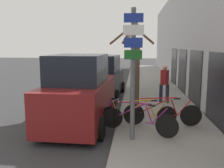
{
  "coord_description": "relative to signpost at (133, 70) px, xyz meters",
  "views": [
    {
      "loc": [
        1.6,
        -2.46,
        2.73
      ],
      "look_at": [
        0.79,
        6.04,
        1.4
      ],
      "focal_mm": 40.0,
      "sensor_mm": 36.0,
      "label": 1
    }
  ],
  "objects": [
    {
      "name": "bicycle_1",
      "position": [
        0.23,
        1.1,
        -1.53
      ],
      "size": [
        2.36,
        0.64,
        0.89
      ],
      "rotation": [
        0.0,
        0.0,
        1.78
      ],
      "color": "black",
      "rests_on": "sidewalk_curb"
    },
    {
      "name": "building_facade",
      "position": [
        2.82,
        9.75,
        1.15
      ],
      "size": [
        0.23,
        32.0,
        6.5
      ],
      "color": "#BCBCC1",
      "rests_on": "ground"
    },
    {
      "name": "street_tree",
      "position": [
        0.06,
        3.23,
        -0.21
      ],
      "size": [
        1.86,
        1.6,
        3.64
      ],
      "color": "brown",
      "rests_on": "sidewalk_curb"
    },
    {
      "name": "bicycle_0",
      "position": [
        0.13,
        0.59,
        -1.52
      ],
      "size": [
        2.3,
        1.06,
        0.93
      ],
      "rotation": [
        0.0,
        0.0,
        1.15
      ],
      "color": "black",
      "rests_on": "sidewalk_curb"
    },
    {
      "name": "parked_car_1",
      "position": [
        -1.67,
        6.54,
        -1.07
      ],
      "size": [
        2.18,
        4.31,
        2.21
      ],
      "rotation": [
        0.0,
        0.0,
        -0.06
      ],
      "color": "black",
      "rests_on": "ground"
    },
    {
      "name": "ground_plane",
      "position": [
        -1.53,
        7.05,
        -2.07
      ],
      "size": [
        80.0,
        80.0,
        0.0
      ],
      "primitive_type": "plane",
      "color": "#333335"
    },
    {
      "name": "parked_car_0",
      "position": [
        -1.82,
        1.58,
        -0.97
      ],
      "size": [
        2.19,
        4.33,
        2.42
      ],
      "rotation": [
        0.0,
        0.0,
        -0.03
      ],
      "color": "maroon",
      "rests_on": "ground"
    },
    {
      "name": "pedestrian_near",
      "position": [
        1.37,
        4.7,
        -0.93
      ],
      "size": [
        0.43,
        0.38,
        1.7
      ],
      "rotation": [
        0.0,
        0.0,
        -0.35
      ],
      "color": "#1E2338",
      "rests_on": "sidewalk_curb"
    },
    {
      "name": "signpost",
      "position": [
        0.0,
        0.0,
        0.0
      ],
      "size": [
        0.53,
        0.15,
        3.54
      ],
      "color": "#595B60",
      "rests_on": "sidewalk_curb"
    },
    {
      "name": "bicycle_2",
      "position": [
        0.94,
        1.32,
        -1.51
      ],
      "size": [
        2.52,
        0.44,
        0.95
      ],
      "rotation": [
        0.0,
        0.0,
        1.59
      ],
      "color": "black",
      "rests_on": "sidewalk_curb"
    },
    {
      "name": "sidewalk_curb",
      "position": [
        1.07,
        9.85,
        -1.99
      ],
      "size": [
        3.2,
        32.0,
        0.15
      ],
      "color": "gray",
      "rests_on": "ground"
    }
  ]
}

